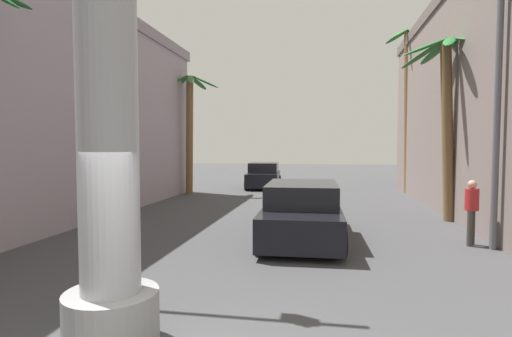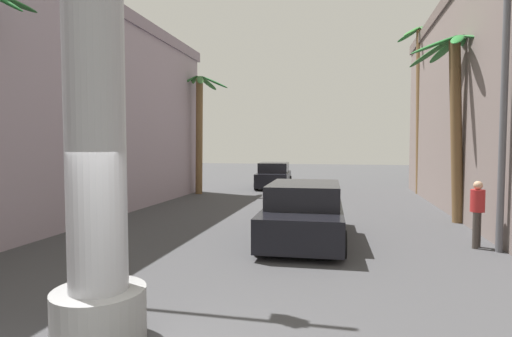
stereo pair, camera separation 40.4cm
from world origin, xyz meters
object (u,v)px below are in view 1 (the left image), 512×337
Objects in this scene: car_far at (264,176)px; palm_tree_mid_right at (448,99)px; palm_tree_far_left at (190,121)px; pedestrian_mid_right at (472,207)px; traffic_light_mast at (16,51)px; car_lead at (302,212)px; street_lamp at (482,73)px; palm_tree_far_right at (408,100)px.

car_far is 0.74× the size of palm_tree_mid_right.
pedestrian_mid_right is (10.92, -9.41, -2.94)m from palm_tree_far_left.
palm_tree_mid_right is (10.03, 7.57, -0.24)m from traffic_light_mast.
palm_tree_far_left is (-1.22, 13.48, -0.48)m from traffic_light_mast.
traffic_light_mast is 1.01× the size of palm_tree_mid_right.
car_lead and car_far have the same top height.
street_lamp is 12.38m from palm_tree_far_right.
street_lamp reaches higher than traffic_light_mast.
pedestrian_mid_right is (-0.33, -3.50, -3.18)m from palm_tree_mid_right.
palm_tree_far_left reaches higher than pedestrian_mid_right.
car_lead is at bearing -143.30° from palm_tree_mid_right.
palm_tree_far_left reaches higher than palm_tree_mid_right.
palm_tree_far_left reaches higher than car_lead.
palm_tree_far_left is 14.71m from pedestrian_mid_right.
palm_tree_far_right reaches higher than palm_tree_mid_right.
traffic_light_mast is 19.16m from palm_tree_far_right.
palm_tree_mid_right is at bearing 84.59° from pedestrian_mid_right.
car_lead is 0.80× the size of palm_tree_mid_right.
palm_tree_far_right is at bearing 87.06° from street_lamp.
pedestrian_mid_right reaches higher than car_far.
street_lamp reaches higher than car_far.
traffic_light_mast is 13.54m from palm_tree_far_left.
street_lamp is at bearing -4.23° from car_lead.
palm_tree_far_right is at bearing 86.84° from pedestrian_mid_right.
palm_tree_far_right is at bearing -9.82° from car_far.
car_far is 0.72× the size of palm_tree_far_left.
traffic_light_mast reaches higher than car_lead.
traffic_light_mast is at bearing -97.01° from car_far.
palm_tree_far_left is at bearing 152.30° from palm_tree_mid_right.
car_far is at bearing 103.35° from car_lead.
palm_tree_far_left is at bearing -167.22° from palm_tree_far_right.
car_lead is at bearing -55.06° from palm_tree_far_left.
car_lead is 2.93× the size of pedestrian_mid_right.
traffic_light_mast is 1.27× the size of car_lead.
car_lead is 13.82m from car_far.
traffic_light_mast reaches higher than palm_tree_mid_right.
palm_tree_far_left reaches higher than car_far.
traffic_light_mast is 1.37× the size of car_far.
palm_tree_far_left is (-3.37, -4.05, 3.20)m from car_far.
palm_tree_far_right reaches higher than palm_tree_far_left.
palm_tree_far_left is 3.77× the size of pedestrian_mid_right.
car_far is at bearing 50.20° from palm_tree_far_left.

